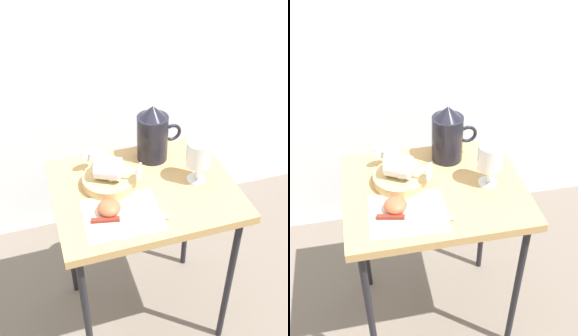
{
  "view_description": "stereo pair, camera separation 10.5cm",
  "coord_description": "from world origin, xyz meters",
  "views": [
    {
      "loc": [
        -0.31,
        -0.99,
        1.56
      ],
      "look_at": [
        0.0,
        0.0,
        0.77
      ],
      "focal_mm": 43.95,
      "sensor_mm": 36.0,
      "label": 1
    },
    {
      "loc": [
        -0.21,
        -1.02,
        1.56
      ],
      "look_at": [
        0.0,
        0.0,
        0.77
      ],
      "focal_mm": 43.95,
      "sensor_mm": 36.0,
      "label": 2
    }
  ],
  "objects": [
    {
      "name": "ground_plane",
      "position": [
        0.0,
        0.0,
        0.0
      ],
      "size": [
        6.0,
        6.0,
        0.0
      ],
      "primitive_type": "plane",
      "color": "#665B51"
    },
    {
      "name": "curtain_drape",
      "position": [
        0.0,
        0.66,
        0.98
      ],
      "size": [
        2.4,
        0.03,
        1.96
      ],
      "primitive_type": "cube",
      "color": "white",
      "rests_on": "ground_plane"
    },
    {
      "name": "table",
      "position": [
        0.0,
        0.0,
        0.62
      ],
      "size": [
        0.6,
        0.47,
        0.69
      ],
      "color": "tan",
      "rests_on": "ground_plane"
    },
    {
      "name": "linen_napkin",
      "position": [
        -0.1,
        -0.11,
        0.69
      ],
      "size": [
        0.24,
        0.21,
        0.0
      ],
      "primitive_type": "cube",
      "rotation": [
        0.0,
        0.0,
        -0.04
      ],
      "color": "beige",
      "rests_on": "table"
    },
    {
      "name": "basket_tray",
      "position": [
        -0.1,
        0.05,
        0.71
      ],
      "size": [
        0.18,
        0.18,
        0.03
      ],
      "primitive_type": "cylinder",
      "color": "tan",
      "rests_on": "table"
    },
    {
      "name": "pitcher",
      "position": [
        0.08,
        0.15,
        0.78
      ],
      "size": [
        0.16,
        0.11,
        0.21
      ],
      "color": "black",
      "rests_on": "table"
    },
    {
      "name": "wine_glass_upright",
      "position": [
        0.18,
        -0.01,
        0.79
      ],
      "size": [
        0.08,
        0.08,
        0.15
      ],
      "color": "silver",
      "rests_on": "table"
    },
    {
      "name": "wine_glass_tipped_near",
      "position": [
        -0.1,
        0.04,
        0.77
      ],
      "size": [
        0.16,
        0.13,
        0.08
      ],
      "color": "silver",
      "rests_on": "basket_tray"
    },
    {
      "name": "wine_glass_tipped_far",
      "position": [
        -0.11,
        0.06,
        0.76
      ],
      "size": [
        0.12,
        0.16,
        0.07
      ],
      "color": "silver",
      "rests_on": "basket_tray"
    },
    {
      "name": "apple_half_left",
      "position": [
        -0.14,
        -0.09,
        0.72
      ],
      "size": [
        0.07,
        0.07,
        0.04
      ],
      "primitive_type": "ellipsoid",
      "color": "#C15133",
      "rests_on": "linen_napkin"
    },
    {
      "name": "knife",
      "position": [
        -0.12,
        -0.13,
        0.7
      ],
      "size": [
        0.23,
        0.06,
        0.01
      ],
      "color": "silver",
      "rests_on": "linen_napkin"
    }
  ]
}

